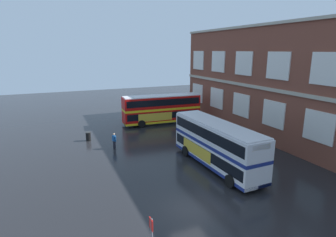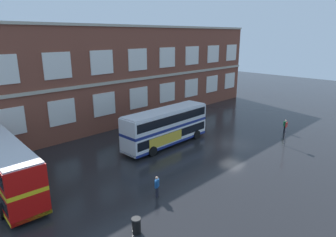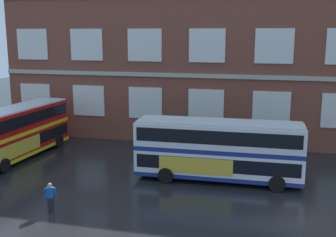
# 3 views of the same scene
# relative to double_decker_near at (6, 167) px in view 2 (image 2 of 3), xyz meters

# --- Properties ---
(ground_plane) EXTENTS (120.00, 120.00, 0.00)m
(ground_plane) POSITION_rel_double_decker_near_xyz_m (21.43, -4.55, -2.15)
(ground_plane) COLOR black
(brick_terminal_building) EXTENTS (49.56, 8.19, 13.14)m
(brick_terminal_building) POSITION_rel_double_decker_near_xyz_m (19.30, 11.43, 4.27)
(brick_terminal_building) COLOR brown
(brick_terminal_building) RESTS_ON ground
(double_decker_near) EXTENTS (3.35, 11.13, 4.07)m
(double_decker_near) POSITION_rel_double_decker_near_xyz_m (0.00, 0.00, 0.00)
(double_decker_near) COLOR red
(double_decker_near) RESTS_ON ground
(double_decker_middle) EXTENTS (11.05, 3.05, 4.07)m
(double_decker_middle) POSITION_rel_double_decker_near_xyz_m (16.03, -1.25, 0.00)
(double_decker_middle) COLOR silver
(double_decker_middle) RESTS_ON ground
(waiting_passenger) EXTENTS (0.33, 0.64, 1.70)m
(waiting_passenger) POSITION_rel_double_decker_near_xyz_m (29.49, -8.84, -1.22)
(waiting_passenger) COLOR black
(waiting_passenger) RESTS_ON ground
(second_passenger) EXTENTS (0.62, 0.39, 1.70)m
(second_passenger) POSITION_rel_double_decker_near_xyz_m (7.73, -8.64, -1.22)
(second_passenger) COLOR black
(second_passenger) RESTS_ON ground
(bus_stand_flag) EXTENTS (0.44, 0.10, 2.70)m
(bus_stand_flag) POSITION_rel_double_decker_near_xyz_m (25.12, -10.76, -0.51)
(bus_stand_flag) COLOR slate
(bus_stand_flag) RESTS_ON ground
(station_litter_bin) EXTENTS (0.60, 0.60, 1.03)m
(station_litter_bin) POSITION_rel_double_decker_near_xyz_m (3.93, -10.84, -1.63)
(station_litter_bin) COLOR black
(station_litter_bin) RESTS_ON ground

